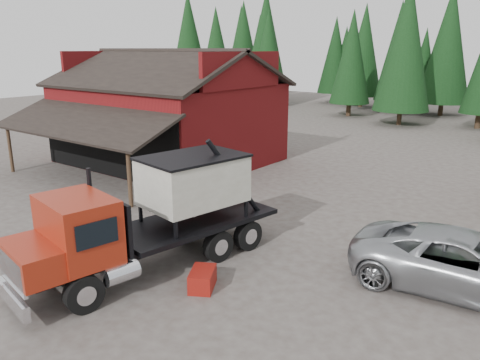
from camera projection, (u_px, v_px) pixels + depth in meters
The scene contains 8 objects.
ground at pixel (188, 252), 17.05m from camera, with size 120.00×120.00×0.00m, color #4B423B.
red_barn at pixel (168, 120), 30.32m from camera, with size 12.80×13.63×7.18m.
conifer_backdrop at pixel (462, 119), 49.27m from camera, with size 76.00×16.00×16.00m, color black, non-canonical shape.
near_pine_a at pixel (216, 56), 49.59m from camera, with size 4.40×4.40×11.40m.
near_pine_d at pixel (406, 46), 43.45m from camera, with size 5.28×5.28×13.40m.
feed_truck at pixel (155, 212), 15.42m from camera, with size 4.10×9.58×4.19m.
silver_car at pixel (465, 263), 14.09m from camera, with size 3.06×6.64×1.85m, color #A7AAAF.
equip_box at pixel (202, 279), 14.43m from camera, with size 0.70×1.10×0.60m, color maroon.
Camera 1 is at (11.01, -11.36, 7.17)m, focal length 35.00 mm.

